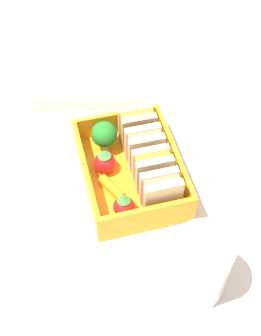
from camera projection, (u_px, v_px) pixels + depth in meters
The scene contains 14 objects.
ground_plane at pixel (130, 184), 66.28cm from camera, with size 120.00×120.00×2.00cm, color beige.
bento_tray at pixel (130, 177), 65.02cm from camera, with size 17.24×12.80×1.20cm, color orange.
bento_rim at pixel (130, 166), 63.02cm from camera, with size 17.24×12.80×3.87cm.
sandwich_left at pixel (137, 127), 66.08cm from camera, with size 3.01×4.95×5.80cm.
sandwich_center_left at pixel (145, 147), 63.78cm from camera, with size 3.01×4.95×5.80cm.
sandwich_center at pixel (152, 169), 61.48cm from camera, with size 3.01×4.95×5.80cm.
sandwich_center_right at pixel (161, 192), 59.19cm from camera, with size 3.01×4.95×5.80cm.
broccoli_floret at pixel (104, 135), 65.25cm from camera, with size 3.68×3.68×4.81cm.
strawberry_far_left at pixel (105, 162), 63.79cm from camera, with size 3.04×3.04×3.64cm.
carrot_stick_far_left at pixel (112, 188), 62.35cm from camera, with size 1.37×1.37×4.21cm, color orange.
strawberry_left at pixel (124, 206), 59.53cm from camera, with size 2.84×2.84×3.44cm.
chopstick_pair at pixel (93, 104), 74.24cm from camera, with size 6.87×19.82×0.70cm.
drinking_glass at pixel (200, 267), 52.03cm from camera, with size 6.58×6.58×9.78cm, color white.
folded_napkin at pixel (24, 205), 62.69cm from camera, with size 11.26×9.07×0.40cm, color silver.
Camera 1 is at (37.67, -9.69, 52.71)cm, focal length 50.00 mm.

